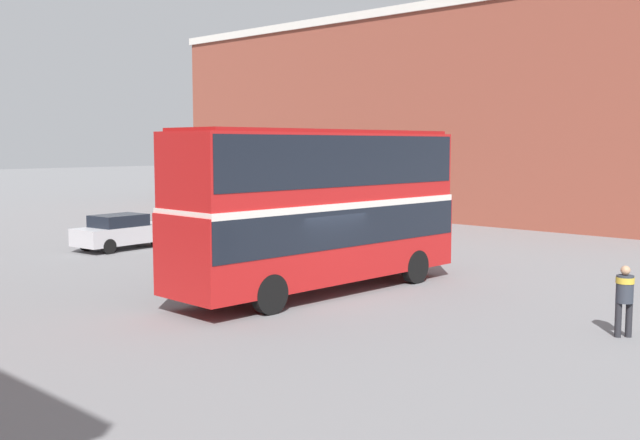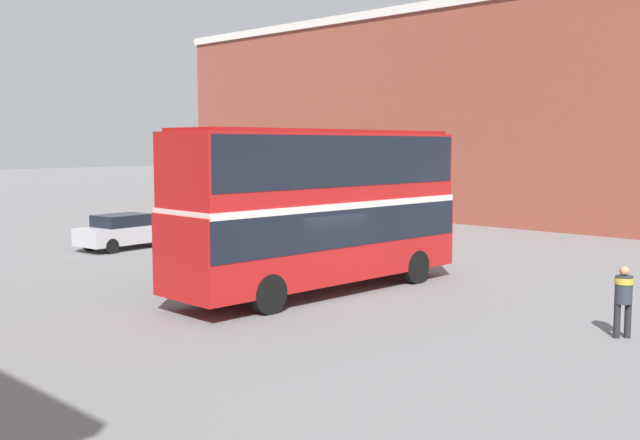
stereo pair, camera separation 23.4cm
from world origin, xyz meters
name	(u,v)px [view 1 (the left image)]	position (x,y,z in m)	size (l,w,h in m)	color
ground_plane	(317,298)	(0.00, 0.00, 0.00)	(240.00, 240.00, 0.00)	slate
building_row_right	(436,116)	(25.04, 13.36, 6.36)	(9.89, 39.57, 12.69)	brown
double_decker_bus	(320,200)	(0.65, 0.48, 2.84)	(10.23, 2.76, 4.95)	red
pedestrian_foreground	(625,293)	(1.71, -8.37, 1.04)	(0.59, 0.59, 1.70)	#232328
parked_car_kerb_near	(121,232)	(1.58, 13.25, 0.76)	(4.31, 2.14, 1.51)	silver
parked_car_kerb_far	(291,217)	(11.46, 12.92, 0.75)	(4.09, 1.91, 1.45)	silver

